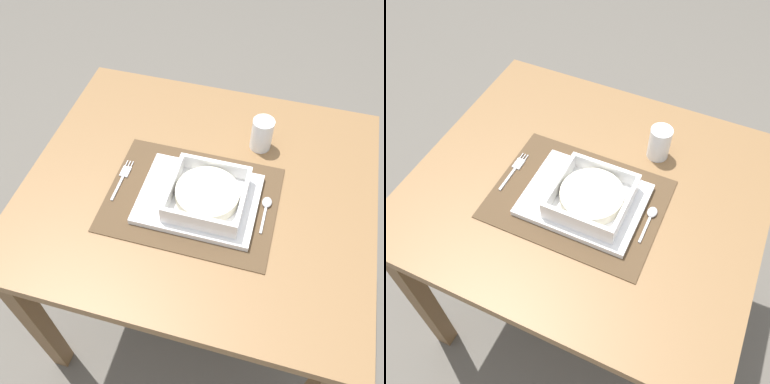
# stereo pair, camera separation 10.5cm
# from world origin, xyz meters

# --- Properties ---
(ground_plane) EXTENTS (6.00, 6.00, 0.00)m
(ground_plane) POSITION_xyz_m (0.00, 0.00, 0.00)
(ground_plane) COLOR #59544C
(dining_table) EXTENTS (0.89, 0.78, 0.70)m
(dining_table) POSITION_xyz_m (0.00, 0.00, 0.60)
(dining_table) COLOR brown
(dining_table) RESTS_ON ground
(placemat) EXTENTS (0.42, 0.32, 0.00)m
(placemat) POSITION_xyz_m (-0.01, -0.05, 0.70)
(placemat) COLOR #4C3823
(placemat) RESTS_ON dining_table
(serving_plate) EXTENTS (0.29, 0.22, 0.02)m
(serving_plate) POSITION_xyz_m (0.01, -0.05, 0.71)
(serving_plate) COLOR white
(serving_plate) RESTS_ON placemat
(porridge_bowl) EXTENTS (0.18, 0.18, 0.05)m
(porridge_bowl) POSITION_xyz_m (0.03, -0.06, 0.74)
(porridge_bowl) COLOR white
(porridge_bowl) RESTS_ON serving_plate
(fork) EXTENTS (0.02, 0.14, 0.00)m
(fork) POSITION_xyz_m (-0.20, -0.03, 0.71)
(fork) COLOR silver
(fork) RESTS_ON placemat
(spoon) EXTENTS (0.02, 0.11, 0.01)m
(spoon) POSITION_xyz_m (0.18, -0.03, 0.71)
(spoon) COLOR silver
(spoon) RESTS_ON placemat
(butter_knife) EXTENTS (0.01, 0.14, 0.01)m
(butter_knife) POSITION_xyz_m (0.15, -0.04, 0.71)
(butter_knife) COLOR black
(butter_knife) RESTS_ON placemat
(bread_knife) EXTENTS (0.01, 0.14, 0.01)m
(bread_knife) POSITION_xyz_m (0.12, -0.04, 0.71)
(bread_knife) COLOR #59331E
(bread_knife) RESTS_ON placemat
(drinking_glass) EXTENTS (0.06, 0.06, 0.09)m
(drinking_glass) POSITION_xyz_m (0.13, 0.18, 0.74)
(drinking_glass) COLOR white
(drinking_glass) RESTS_ON dining_table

